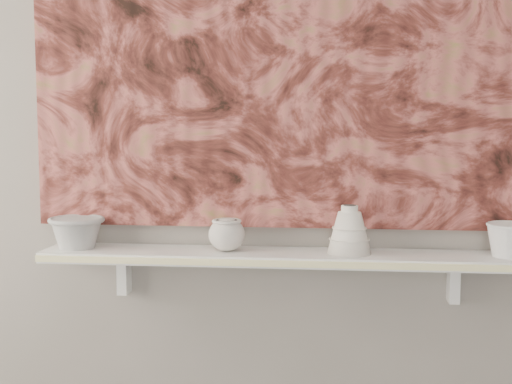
# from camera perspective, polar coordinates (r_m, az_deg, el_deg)

# --- Properties ---
(wall_back) EXTENTS (3.60, 0.00, 3.60)m
(wall_back) POSITION_cam_1_polar(r_m,az_deg,el_deg) (2.11, 2.43, 6.96)
(wall_back) COLOR gray
(wall_back) RESTS_ON floor
(shelf) EXTENTS (1.40, 0.18, 0.03)m
(shelf) POSITION_cam_1_polar(r_m,az_deg,el_deg) (2.05, 2.21, -5.23)
(shelf) COLOR silver
(shelf) RESTS_ON wall_back
(shelf_stripe) EXTENTS (1.40, 0.01, 0.02)m
(shelf_stripe) POSITION_cam_1_polar(r_m,az_deg,el_deg) (1.96, 2.03, -5.77)
(shelf_stripe) COLOR #F1E9A1
(shelf_stripe) RESTS_ON shelf
(bracket_left) EXTENTS (0.03, 0.06, 0.12)m
(bracket_left) POSITION_cam_1_polar(r_m,az_deg,el_deg) (2.22, -10.51, -6.46)
(bracket_left) COLOR silver
(bracket_left) RESTS_ON wall_back
(bracket_right) EXTENTS (0.03, 0.06, 0.12)m
(bracket_right) POSITION_cam_1_polar(r_m,az_deg,el_deg) (2.16, 15.51, -6.93)
(bracket_right) COLOR silver
(bracket_right) RESTS_ON wall_back
(painting) EXTENTS (1.50, 0.02, 1.10)m
(painting) POSITION_cam_1_polar(r_m,az_deg,el_deg) (2.10, 2.43, 12.14)
(painting) COLOR maroon
(painting) RESTS_ON wall_back
(house_motif) EXTENTS (0.09, 0.00, 0.08)m
(house_motif) POSITION_cam_1_polar(r_m,az_deg,el_deg) (2.10, 14.72, 3.55)
(house_motif) COLOR black
(house_motif) RESTS_ON painting
(bowl_grey) EXTENTS (0.20, 0.20, 0.10)m
(bowl_grey) POSITION_cam_1_polar(r_m,az_deg,el_deg) (2.17, -14.15, -3.13)
(bowl_grey) COLOR #9B9B99
(bowl_grey) RESTS_ON shelf
(cup_cream) EXTENTS (0.12, 0.12, 0.10)m
(cup_cream) POSITION_cam_1_polar(r_m,az_deg,el_deg) (2.06, -2.36, -3.42)
(cup_cream) COLOR beige
(cup_cream) RESTS_ON shelf
(bell_vessel) EXTENTS (0.15, 0.15, 0.14)m
(bell_vessel) POSITION_cam_1_polar(r_m,az_deg,el_deg) (2.03, 7.47, -2.98)
(bell_vessel) COLOR silver
(bell_vessel) RESTS_ON shelf
(bowl_white) EXTENTS (0.17, 0.17, 0.09)m
(bowl_white) POSITION_cam_1_polar(r_m,az_deg,el_deg) (2.10, 19.66, -3.61)
(bowl_white) COLOR silver
(bowl_white) RESTS_ON shelf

